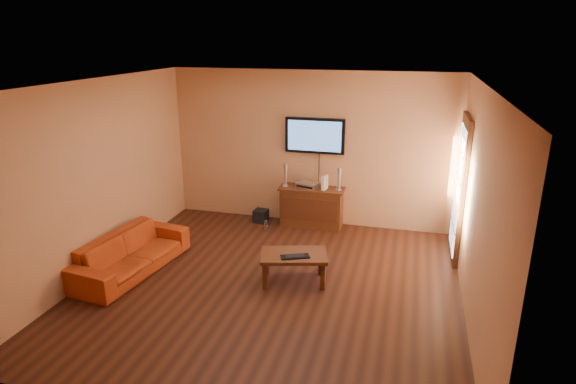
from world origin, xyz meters
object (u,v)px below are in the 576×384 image
(television, at_px, (315,136))
(speaker_right, at_px, (339,180))
(speaker_left, at_px, (285,176))
(media_console, at_px, (312,207))
(bottle, at_px, (266,225))
(game_console, at_px, (325,183))
(subwoofer, at_px, (261,216))
(sofa, at_px, (130,247))
(keyboard, at_px, (295,256))
(coffee_table, at_px, (294,258))
(av_receiver, at_px, (308,185))

(television, xyz_separation_m, speaker_right, (0.47, -0.19, -0.71))
(speaker_left, height_order, speaker_right, speaker_left)
(media_console, bearing_deg, speaker_right, -1.23)
(media_console, distance_m, bottle, 0.87)
(game_console, relative_size, bottle, 1.26)
(speaker_left, height_order, bottle, speaker_left)
(television, distance_m, subwoofer, 1.77)
(sofa, height_order, subwoofer, sofa)
(speaker_right, height_order, bottle, speaker_right)
(keyboard, bearing_deg, speaker_left, 108.32)
(speaker_right, distance_m, subwoofer, 1.60)
(media_console, distance_m, game_console, 0.53)
(game_console, distance_m, subwoofer, 1.37)
(coffee_table, distance_m, subwoofer, 2.32)
(television, bearing_deg, av_receiver, -114.65)
(speaker_left, relative_size, bottle, 2.05)
(coffee_table, height_order, av_receiver, av_receiver)
(speaker_right, bearing_deg, game_console, -175.25)
(game_console, bearing_deg, sofa, -122.92)
(av_receiver, distance_m, keyboard, 2.23)
(speaker_right, distance_m, av_receiver, 0.57)
(av_receiver, xyz_separation_m, bottle, (-0.64, -0.42, -0.66))
(speaker_left, bearing_deg, media_console, 2.08)
(coffee_table, bearing_deg, bottle, 118.92)
(television, xyz_separation_m, keyboard, (0.24, -2.35, -1.16))
(sofa, height_order, game_console, game_console)
(media_console, xyz_separation_m, coffee_table, (0.20, -2.07, 0.00))
(bottle, distance_m, keyboard, 2.03)
(coffee_table, height_order, bottle, coffee_table)
(av_receiver, bearing_deg, media_console, 4.53)
(coffee_table, relative_size, speaker_left, 2.49)
(sofa, distance_m, speaker_right, 3.54)
(media_console, distance_m, coffee_table, 2.08)
(media_console, xyz_separation_m, game_console, (0.23, -0.03, 0.48))
(subwoofer, bearing_deg, speaker_left, 10.23)
(av_receiver, bearing_deg, game_console, 7.13)
(media_console, xyz_separation_m, av_receiver, (-0.07, 0.01, 0.39))
(av_receiver, height_order, bottle, av_receiver)
(television, height_order, speaker_left, television)
(speaker_left, xyz_separation_m, av_receiver, (0.40, 0.03, -0.14))
(game_console, bearing_deg, speaker_left, -168.18)
(av_receiver, relative_size, game_console, 1.47)
(av_receiver, height_order, game_console, game_console)
(speaker_right, bearing_deg, av_receiver, 177.43)
(television, height_order, subwoofer, television)
(coffee_table, bearing_deg, subwoofer, 119.20)
(coffee_table, distance_m, speaker_left, 2.22)
(sofa, distance_m, game_console, 3.35)
(media_console, height_order, game_console, game_console)
(sofa, height_order, speaker_right, speaker_right)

